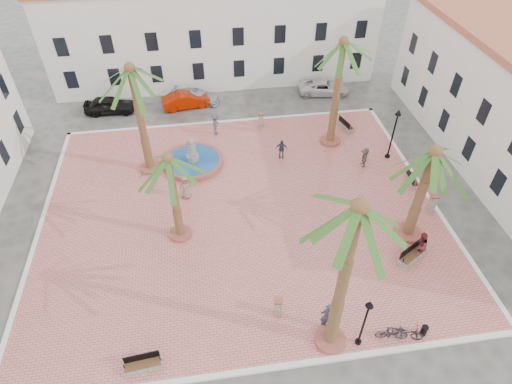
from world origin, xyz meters
TOP-DOWN VIEW (x-y plane):
  - ground at (0.00, 0.00)m, footprint 120.00×120.00m
  - plaza at (0.00, 0.00)m, footprint 26.00×22.00m
  - kerb_n at (0.00, 11.00)m, footprint 26.30×0.30m
  - kerb_s at (0.00, -11.00)m, footprint 26.30×0.30m
  - kerb_e at (13.00, 0.00)m, footprint 0.30×22.30m
  - kerb_w at (-13.00, 0.00)m, footprint 0.30×22.30m
  - building_north at (-0.00, 19.99)m, footprint 30.40×7.40m
  - fountain at (-2.97, 5.43)m, footprint 4.48×4.48m
  - palm_nw at (-6.15, 5.33)m, footprint 5.13×5.13m
  - palm_sw at (-4.04, -1.69)m, footprint 4.60×4.60m
  - palm_s at (3.27, -10.06)m, footprint 5.16×5.16m
  - palm_e at (10.08, -3.74)m, footprint 5.53×5.53m
  - palm_ne at (8.03, 6.72)m, footprint 5.22×5.22m
  - bench_s at (-5.95, -10.11)m, footprint 1.82×0.70m
  - bench_se at (9.49, -5.69)m, footprint 2.03×1.51m
  - bench_e at (12.38, 0.92)m, footprint 0.67×1.71m
  - bench_ne at (9.84, 8.39)m, footprint 0.97×1.78m
  - lamppost_s at (4.65, -10.37)m, footprint 0.39×0.39m
  - lamppost_e at (11.85, 4.10)m, footprint 0.45×0.45m
  - bollard_se at (0.95, -8.14)m, footprint 0.50×0.50m
  - bollard_n at (2.89, 9.79)m, footprint 0.46×0.46m
  - bollard_e at (12.40, -1.98)m, footprint 0.53×0.53m
  - litter_bin at (8.06, -10.40)m, footprint 0.33×0.33m
  - cyclist_a at (3.25, -9.25)m, footprint 0.75×0.54m
  - bicycle_a at (7.04, -10.40)m, footprint 1.88×1.26m
  - cyclist_b at (9.95, -5.46)m, footprint 1.15×1.13m
  - bicycle_b at (6.32, -10.40)m, footprint 1.72×0.78m
  - pedestrian_fountain_a at (-3.58, 1.79)m, footprint 0.96×0.72m
  - pedestrian_fountain_b at (3.73, 5.30)m, footprint 0.98×0.55m
  - pedestrian_north at (-0.92, 9.18)m, footprint 1.05×1.38m
  - pedestrian_east at (9.66, 3.40)m, footprint 0.84×1.53m
  - car_black at (-9.93, 14.16)m, footprint 4.41×1.94m
  - car_red at (-3.22, 14.09)m, footprint 4.51×2.17m
  - car_silver at (-2.33, 14.81)m, footprint 4.58×2.91m
  - car_white at (9.62, 14.68)m, footprint 4.91×2.81m

SIDE VIEW (x-z plane):
  - ground at x=0.00m, z-range 0.00..0.00m
  - plaza at x=0.00m, z-range 0.00..0.15m
  - kerb_n at x=0.00m, z-range 0.00..0.16m
  - kerb_s at x=0.00m, z-range 0.00..0.16m
  - kerb_e at x=13.00m, z-range 0.00..0.16m
  - kerb_w at x=-13.00m, z-range 0.00..0.16m
  - bench_e at x=12.38m, z-range -0.04..0.84m
  - bench_ne at x=9.84m, z-range -0.05..0.85m
  - bench_s at x=-5.95m, z-range -0.05..0.89m
  - bench_se at x=9.49m, z-range -0.08..0.97m
  - fountain at x=-2.97m, z-range -0.69..1.62m
  - litter_bin at x=8.06m, z-range 0.15..0.80m
  - bicycle_a at x=7.04m, z-range 0.15..1.08m
  - car_silver at x=-2.33m, z-range 0.00..1.24m
  - car_white at x=9.62m, z-range 0.00..1.29m
  - bicycle_b at x=6.32m, z-range 0.15..1.15m
  - car_red at x=-3.22m, z-range 0.00..1.43m
  - car_black at x=-9.93m, z-range 0.00..1.48m
  - bollard_se at x=0.95m, z-range 0.17..1.41m
  - bollard_n at x=2.89m, z-range 0.17..1.41m
  - bollard_e at x=12.40m, z-range 0.18..1.58m
  - pedestrian_fountain_b at x=3.73m, z-range 0.15..1.72m
  - pedestrian_east at x=9.66m, z-range 0.15..1.72m
  - pedestrian_fountain_a at x=-3.58m, z-range 0.15..1.94m
  - cyclist_b at x=9.95m, z-range 0.15..2.01m
  - pedestrian_north at x=-0.92m, z-range 0.15..2.04m
  - cyclist_a at x=3.25m, z-range 0.15..2.08m
  - lamppost_s at x=4.65m, z-range 0.79..4.39m
  - lamppost_e at x=11.85m, z-range 0.89..5.07m
  - building_north at x=0.00m, z-range 0.02..9.52m
  - palm_sw at x=-4.04m, z-range 2.28..8.65m
  - palm_e at x=10.08m, z-range 2.34..9.21m
  - palm_nw at x=-6.15m, z-range 3.12..11.52m
  - palm_ne at x=8.03m, z-range 3.21..11.84m
  - palm_s at x=3.27m, z-range 3.73..13.49m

